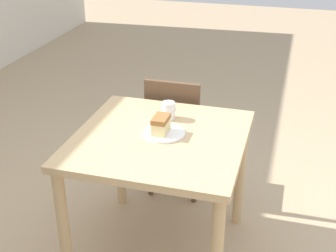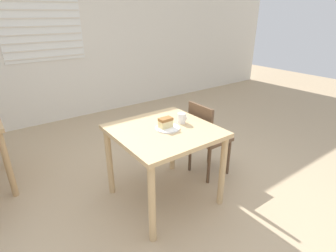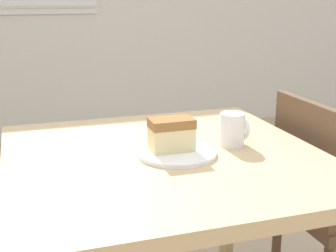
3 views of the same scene
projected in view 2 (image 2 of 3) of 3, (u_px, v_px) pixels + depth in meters
ground_plane at (175, 209)px, 2.52m from camera, size 14.00×14.00×0.00m
wall_back at (61, 36)px, 4.21m from camera, size 10.00×0.10×2.80m
dining_table_near at (164, 140)px, 2.43m from camera, size 0.89×0.89×0.77m
chair_near_window at (207, 136)px, 2.90m from camera, size 0.37×0.37×0.87m
plate at (168, 128)px, 2.39m from camera, size 0.23×0.23×0.01m
cake_slice at (166, 123)px, 2.37m from camera, size 0.12×0.08×0.09m
coffee_mug at (182, 118)px, 2.50m from camera, size 0.08×0.07×0.10m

